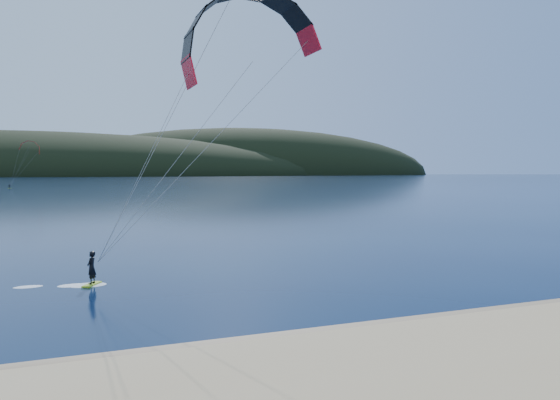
# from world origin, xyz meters

# --- Properties ---
(ground) EXTENTS (1800.00, 1800.00, 0.00)m
(ground) POSITION_xyz_m (0.00, 0.00, 0.00)
(ground) COLOR #071535
(ground) RESTS_ON ground
(wet_sand) EXTENTS (220.00, 2.50, 0.10)m
(wet_sand) POSITION_xyz_m (0.00, 4.50, 0.05)
(wet_sand) COLOR #907454
(wet_sand) RESTS_ON ground
(headland) EXTENTS (1200.00, 310.00, 140.00)m
(headland) POSITION_xyz_m (0.63, 745.28, 0.00)
(headland) COLOR black
(headland) RESTS_ON ground
(kitesurfer_near) EXTENTS (22.97, 6.84, 15.45)m
(kitesurfer_near) POSITION_xyz_m (2.02, 14.40, 11.80)
(kitesurfer_near) COLOR #A5CC18
(kitesurfer_near) RESTS_ON ground
(kitesurfer_far) EXTENTS (11.48, 5.51, 16.24)m
(kitesurfer_far) POSITION_xyz_m (-18.48, 203.04, 13.63)
(kitesurfer_far) COLOR #A5CC18
(kitesurfer_far) RESTS_ON ground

